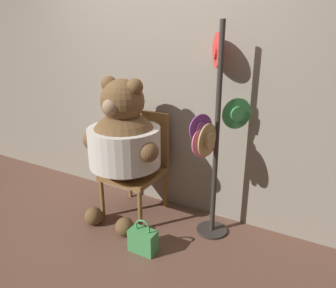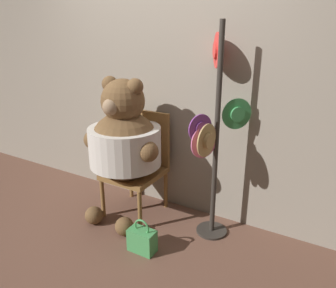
# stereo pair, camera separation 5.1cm
# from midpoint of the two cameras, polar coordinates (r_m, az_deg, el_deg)

# --- Properties ---
(ground_plane) EXTENTS (14.00, 14.00, 0.00)m
(ground_plane) POSITION_cam_midpoint_polar(r_m,az_deg,el_deg) (3.15, -8.66, -15.01)
(ground_plane) COLOR brown
(wall_back) EXTENTS (8.00, 0.10, 2.69)m
(wall_back) POSITION_cam_midpoint_polar(r_m,az_deg,el_deg) (3.24, -1.67, 11.97)
(wall_back) COLOR gray
(wall_back) RESTS_ON ground_plane
(chair) EXTENTS (0.50, 0.53, 1.00)m
(chair) POSITION_cam_midpoint_polar(r_m,az_deg,el_deg) (3.27, -5.53, -3.05)
(chair) COLOR olive
(chair) RESTS_ON ground_plane
(teddy_bear) EXTENTS (0.81, 0.72, 1.37)m
(teddy_bear) POSITION_cam_midpoint_polar(r_m,az_deg,el_deg) (3.06, -8.16, 0.37)
(teddy_bear) COLOR brown
(teddy_bear) RESTS_ON ground_plane
(hat_display_rack) EXTENTS (0.39, 0.57, 1.84)m
(hat_display_rack) POSITION_cam_midpoint_polar(r_m,az_deg,el_deg) (2.73, 7.50, 1.60)
(hat_display_rack) COLOR #332D28
(hat_display_rack) RESTS_ON ground_plane
(handbag_on_ground) EXTENTS (0.23, 0.13, 0.30)m
(handbag_on_ground) POSITION_cam_midpoint_polar(r_m,az_deg,el_deg) (2.85, -4.91, -16.35)
(handbag_on_ground) COLOR #479E56
(handbag_on_ground) RESTS_ON ground_plane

